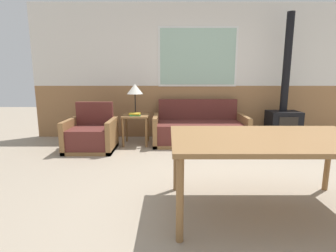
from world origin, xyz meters
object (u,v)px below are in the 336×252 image
(side_table, at_px, (136,121))
(dining_table, at_px, (271,143))
(armchair, at_px, (91,136))
(couch, at_px, (199,131))
(table_lamp, at_px, (135,90))
(wood_stove, at_px, (284,112))

(side_table, xyz_separation_m, dining_table, (1.55, -2.51, 0.22))
(armchair, xyz_separation_m, dining_table, (2.28, -2.11, 0.42))
(couch, distance_m, table_lamp, 1.45)
(armchair, bearing_deg, table_lamp, 16.99)
(couch, height_order, wood_stove, wood_stove)
(dining_table, relative_size, wood_stove, 0.75)
(side_table, bearing_deg, dining_table, -58.30)
(armchair, bearing_deg, wood_stove, -8.26)
(side_table, xyz_separation_m, table_lamp, (-0.01, 0.08, 0.57))
(side_table, relative_size, wood_stove, 0.23)
(dining_table, bearing_deg, wood_stove, 64.17)
(couch, height_order, dining_table, couch)
(armchair, distance_m, side_table, 0.86)
(couch, relative_size, dining_table, 0.95)
(couch, height_order, table_lamp, table_lamp)
(dining_table, distance_m, wood_stove, 2.94)
(couch, xyz_separation_m, wood_stove, (1.62, 0.06, 0.35))
(side_table, bearing_deg, couch, 3.38)
(wood_stove, bearing_deg, armchair, -171.49)
(couch, distance_m, armchair, 1.99)
(armchair, height_order, table_lamp, table_lamp)
(table_lamp, xyz_separation_m, wood_stove, (2.84, 0.05, -0.43))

